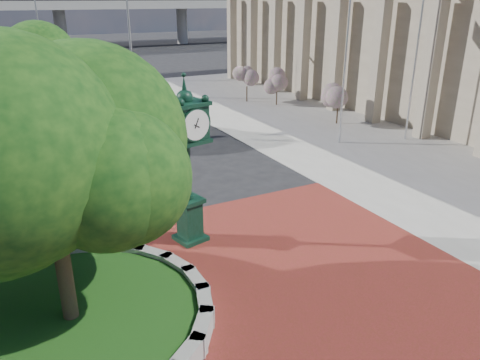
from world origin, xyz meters
name	(u,v)px	position (x,y,z in m)	size (l,w,h in m)	color
ground	(253,276)	(0.00, 0.00, 0.00)	(200.00, 200.00, 0.00)	black
plaza	(271,294)	(0.00, -1.00, 0.02)	(12.00, 12.00, 0.04)	maroon
sidewalk	(401,128)	(16.00, 10.00, 0.02)	(20.00, 50.00, 0.04)	#9E9B93
planter_wall	(163,294)	(-2.71, 0.00, 0.27)	(2.96, 6.77, 0.54)	#9E9B93
grass_bed	(72,323)	(-5.00, 0.00, 0.20)	(6.10, 6.10, 0.40)	#1E4614
civic_building	(469,47)	(23.60, 12.00, 4.33)	(17.35, 44.00, 8.60)	gray
overpass	(20,5)	(-0.22, 70.00, 6.54)	(90.00, 12.00, 7.50)	#9E9B93
tree_planter	(51,187)	(-5.00, 0.00, 3.72)	(5.20, 5.20, 6.33)	#38281C
tree_street	(28,82)	(-4.00, 18.00, 3.24)	(4.40, 4.40, 5.45)	#38281C
post_clock	(187,155)	(-0.79, 2.83, 2.97)	(1.31, 1.31, 5.40)	black
parked_car	(72,71)	(1.41, 39.09, 0.72)	(1.70, 4.23, 1.44)	#580C19
flagpole_a	(346,55)	(10.67, 9.35, 4.73)	(1.45, 0.16, 9.22)	silver
flagpole_b	(416,55)	(14.45, 8.18, 4.64)	(1.41, 0.25, 9.06)	silver
street_lamp_near	(131,25)	(4.45, 27.26, 5.53)	(2.03, 0.92, 9.43)	slate
street_lamp_far	(41,29)	(-0.77, 40.15, 4.73)	(1.78, 0.60, 8.07)	slate
shrub_near	(338,99)	(13.24, 12.79, 1.59)	(1.20, 1.20, 2.20)	#38281C
shrub_mid	(277,84)	(12.79, 19.31, 1.59)	(1.20, 1.20, 2.20)	#38281C
shrub_far	(247,81)	(11.40, 21.39, 1.59)	(1.20, 1.20, 2.20)	#38281C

